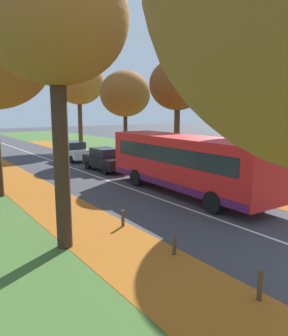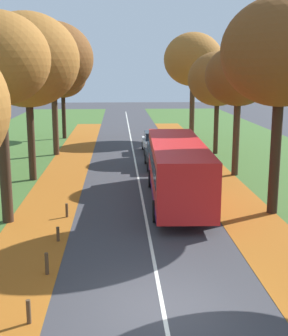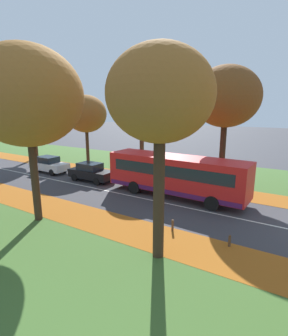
% 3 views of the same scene
% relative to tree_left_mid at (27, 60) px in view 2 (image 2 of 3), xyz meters
% --- Properties ---
extents(ground_plane, '(160.00, 160.00, 0.00)m').
position_rel_tree_left_mid_xyz_m(ground_plane, '(6.30, -15.62, -6.97)').
color(ground_plane, '#38383D').
extents(grass_verge_left, '(12.00, 90.00, 0.01)m').
position_rel_tree_left_mid_xyz_m(grass_verge_left, '(-2.90, 4.38, -6.97)').
color(grass_verge_left, '#3D6028').
rests_on(grass_verge_left, ground).
extents(leaf_litter_left, '(2.80, 60.00, 0.00)m').
position_rel_tree_left_mid_xyz_m(leaf_litter_left, '(1.70, -1.62, -6.96)').
color(leaf_litter_left, '#9E5619').
rests_on(leaf_litter_left, grass_verge_left).
extents(grass_verge_right, '(12.00, 90.00, 0.01)m').
position_rel_tree_left_mid_xyz_m(grass_verge_right, '(15.50, 4.38, -6.97)').
color(grass_verge_right, '#3D6028').
rests_on(grass_verge_right, ground).
extents(leaf_litter_right, '(2.80, 60.00, 0.00)m').
position_rel_tree_left_mid_xyz_m(leaf_litter_right, '(10.90, -1.62, -6.96)').
color(leaf_litter_right, '#9E5619').
rests_on(leaf_litter_right, grass_verge_right).
extents(road_centre_line, '(0.12, 80.00, 0.01)m').
position_rel_tree_left_mid_xyz_m(road_centre_line, '(6.30, 4.38, -6.97)').
color(road_centre_line, silver).
rests_on(road_centre_line, ground).
extents(tree_left_mid, '(5.95, 5.95, 9.67)m').
position_rel_tree_left_mid_xyz_m(tree_left_mid, '(0.00, 0.00, 0.00)').
color(tree_left_mid, '#382619').
rests_on(tree_left_mid, ground).
extents(tree_left_far, '(6.03, 6.03, 9.95)m').
position_rel_tree_left_mid_xyz_m(tree_left_far, '(0.33, 8.27, 0.24)').
color(tree_left_far, '#422D1E').
rests_on(tree_left_far, ground).
extents(tree_left_distant, '(4.43, 4.43, 7.82)m').
position_rel_tree_left_mid_xyz_m(tree_left_distant, '(0.00, 16.92, -1.17)').
color(tree_left_distant, black).
rests_on(tree_left_distant, ground).
extents(tree_right_near, '(5.24, 5.24, 9.59)m').
position_rel_tree_left_mid_xyz_m(tree_right_near, '(12.16, -7.20, 0.22)').
color(tree_right_near, black).
rests_on(tree_right_near, ground).
extents(tree_right_mid, '(4.03, 4.03, 7.91)m').
position_rel_tree_left_mid_xyz_m(tree_right_mid, '(12.35, 0.62, -0.92)').
color(tree_right_mid, '#422D1E').
rests_on(tree_right_mid, ground).
extents(tree_right_far, '(4.53, 4.53, 7.78)m').
position_rel_tree_left_mid_xyz_m(tree_right_far, '(12.67, 8.09, -1.26)').
color(tree_right_far, '#382619').
rests_on(tree_right_far, ground).
extents(tree_right_distant, '(5.45, 5.45, 9.79)m').
position_rel_tree_left_mid_xyz_m(tree_right_distant, '(12.12, 16.60, 0.32)').
color(tree_right_distant, '#422D1E').
rests_on(tree_right_distant, ground).
extents(bollard_nearest, '(0.12, 0.12, 0.67)m').
position_rel_tree_left_mid_xyz_m(bollard_nearest, '(2.73, -16.26, -6.64)').
color(bollard_nearest, '#4C3823').
rests_on(bollard_nearest, ground).
extents(bollard_second, '(0.12, 0.12, 0.74)m').
position_rel_tree_left_mid_xyz_m(bollard_second, '(2.76, -13.29, -6.60)').
color(bollard_second, '#4C3823').
rests_on(bollard_second, ground).
extents(bollard_third, '(0.12, 0.12, 0.58)m').
position_rel_tree_left_mid_xyz_m(bollard_third, '(2.75, -10.32, -6.68)').
color(bollard_third, '#4C3823').
rests_on(bollard_third, ground).
extents(bollard_fourth, '(0.12, 0.12, 0.64)m').
position_rel_tree_left_mid_xyz_m(bollard_fourth, '(2.78, -7.34, -6.65)').
color(bollard_fourth, '#4C3823').
rests_on(bollard_fourth, ground).
extents(bus, '(2.93, 10.48, 2.98)m').
position_rel_tree_left_mid_xyz_m(bus, '(8.01, -5.05, -5.27)').
color(bus, red).
rests_on(bus, ground).
extents(car_black_lead, '(1.79, 4.20, 1.62)m').
position_rel_tree_left_mid_xyz_m(car_black_lead, '(7.83, 3.11, -6.16)').
color(car_black_lead, black).
rests_on(car_black_lead, ground).
extents(car_white_following, '(1.82, 4.22, 1.62)m').
position_rel_tree_left_mid_xyz_m(car_white_following, '(7.94, 8.92, -6.16)').
color(car_white_following, silver).
rests_on(car_white_following, ground).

